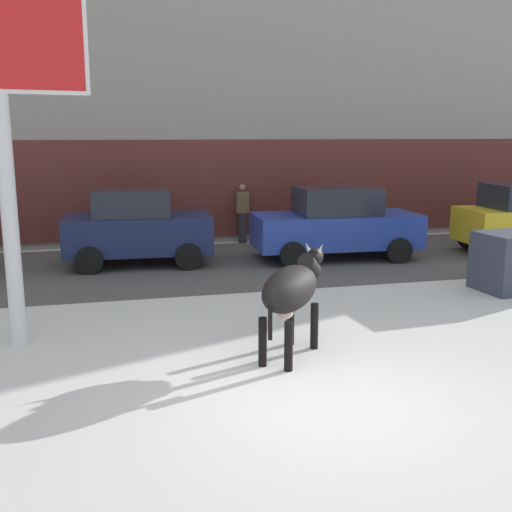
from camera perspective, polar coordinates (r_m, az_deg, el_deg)
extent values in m
plane|color=silver|center=(7.60, 6.51, -13.41)|extent=(120.00, 120.00, 0.00)
cube|color=#514F4C|center=(14.99, -4.09, -0.82)|extent=(60.00, 5.60, 0.01)
cube|color=gray|center=(20.94, -7.38, 20.49)|extent=(44.00, 6.00, 13.00)
cube|color=#5B2823|center=(17.72, -5.84, 6.27)|extent=(43.12, 0.10, 2.80)
ellipsoid|color=black|center=(8.64, 3.21, -3.08)|extent=(1.36, 1.46, 0.64)
cylinder|color=black|center=(9.34, 3.25, -6.25)|extent=(0.12, 0.12, 0.70)
cylinder|color=black|center=(9.20, 5.50, -6.56)|extent=(0.12, 0.12, 0.70)
cylinder|color=black|center=(8.49, 0.63, -8.07)|extent=(0.12, 0.12, 0.70)
cylinder|color=black|center=(8.34, 3.07, -8.46)|extent=(0.12, 0.12, 0.70)
cylinder|color=black|center=(9.28, 5.05, -0.95)|extent=(0.51, 0.53, 0.44)
ellipsoid|color=black|center=(9.46, 5.54, -0.10)|extent=(0.47, 0.49, 0.28)
cone|color=beige|center=(9.43, 4.85, 0.86)|extent=(0.13, 0.12, 0.15)
cone|color=beige|center=(9.35, 6.10, 0.75)|extent=(0.13, 0.12, 0.15)
cylinder|color=black|center=(8.13, 1.34, -5.87)|extent=(0.06, 0.06, 0.60)
ellipsoid|color=beige|center=(8.57, 2.73, -5.29)|extent=(0.36, 0.37, 0.20)
cylinder|color=silver|center=(9.74, -22.10, 3.02)|extent=(0.24, 0.24, 3.80)
cube|color=#19234C|center=(15.15, -10.97, 2.08)|extent=(3.57, 1.86, 0.90)
cube|color=#1E232D|center=(15.04, -11.65, 4.95)|extent=(1.87, 1.58, 0.64)
cylinder|color=black|center=(16.10, -6.89, 1.13)|extent=(0.65, 0.25, 0.64)
cylinder|color=black|center=(14.44, -6.36, -0.06)|extent=(0.65, 0.25, 0.64)
cylinder|color=black|center=(16.10, -14.98, 0.82)|extent=(0.65, 0.25, 0.64)
cylinder|color=black|center=(14.43, -15.39, -0.41)|extent=(0.65, 0.25, 0.64)
cube|color=#233D9E|center=(15.75, 7.49, 2.43)|extent=(4.27, 1.95, 0.84)
cube|color=#1E232D|center=(15.65, 7.56, 5.18)|extent=(2.07, 1.64, 0.68)
cylinder|color=black|center=(17.10, 10.85, 1.61)|extent=(0.65, 0.25, 0.64)
cylinder|color=black|center=(15.51, 13.27, 0.51)|extent=(0.65, 0.25, 0.64)
cylinder|color=black|center=(16.28, 1.90, 1.32)|extent=(0.65, 0.25, 0.64)
cylinder|color=black|center=(14.60, 3.47, 0.13)|extent=(0.65, 0.25, 0.64)
cylinder|color=black|center=(18.08, 19.36, 1.69)|extent=(0.65, 0.25, 0.64)
cylinder|color=black|center=(16.66, 22.30, 0.69)|extent=(0.65, 0.25, 0.64)
cylinder|color=#282833|center=(17.92, -1.27, 2.65)|extent=(0.24, 0.24, 0.88)
cube|color=brown|center=(17.82, -1.28, 5.07)|extent=(0.36, 0.22, 0.64)
sphere|color=#9E7051|center=(17.78, -1.29, 6.44)|extent=(0.20, 0.20, 0.20)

